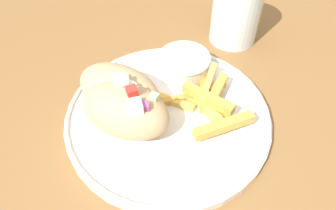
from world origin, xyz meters
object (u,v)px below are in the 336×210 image
pita_sandwich_near (126,110)px  sauce_ramekin (184,63)px  plate (168,116)px  fries_pile (207,102)px  water_glass (236,14)px  pita_sandwich_far (119,89)px

pita_sandwich_near → sauce_ramekin: 0.13m
sauce_ramekin → plate: bearing=-109.7°
pita_sandwich_near → fries_pile: 0.12m
pita_sandwich_near → water_glass: water_glass is taller
fries_pile → water_glass: size_ratio=1.22×
pita_sandwich_near → sauce_ramekin: size_ratio=1.75×
plate → sauce_ramekin: (0.03, 0.09, 0.02)m
pita_sandwich_far → sauce_ramekin: (0.10, 0.06, -0.01)m
plate → pita_sandwich_near: size_ratio=2.02×
pita_sandwich_near → pita_sandwich_far: size_ratio=0.97×
plate → pita_sandwich_far: bearing=158.4°
water_glass → fries_pile: bearing=-112.6°
pita_sandwich_near → plate: bearing=44.6°
pita_sandwich_far → fries_pile: pita_sandwich_far is taller
fries_pile → pita_sandwich_far: bearing=172.3°
pita_sandwich_near → fries_pile: size_ratio=1.06×
water_glass → plate: bearing=-124.8°
sauce_ramekin → water_glass: bearing=45.5°
plate → sauce_ramekin: bearing=70.3°
plate → fries_pile: size_ratio=2.13×
pita_sandwich_far → pita_sandwich_near: bearing=-40.6°
pita_sandwich_far → sauce_ramekin: size_ratio=1.80×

